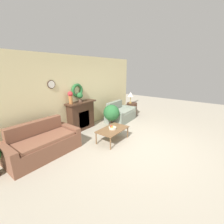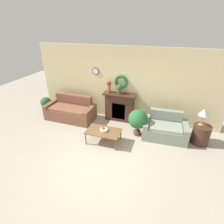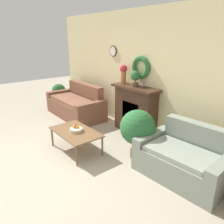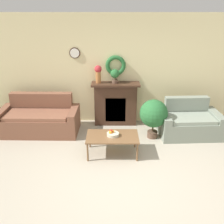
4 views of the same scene
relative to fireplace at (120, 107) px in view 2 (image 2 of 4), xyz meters
The scene contains 13 objects.
ground_plane 2.53m from the fireplace, 86.99° to the right, with size 16.00×16.00×0.00m, color #ADA38E.
wall_back 0.84m from the fireplace, 58.63° to the left, with size 6.80×0.16×2.70m.
fireplace is the anchor object (origin of this frame).
couch_left 1.90m from the fireplace, 165.34° to the right, with size 1.86×0.92×0.88m.
loveseat_right 1.84m from the fireplace, 20.25° to the right, with size 1.42×0.92×0.83m.
coffee_table 1.53m from the fireplace, 92.99° to the right, with size 1.04×0.63×0.41m.
fruit_bowl 1.51m from the fireplace, 92.96° to the right, with size 0.25×0.25×0.12m.
side_table_by_loveseat 2.86m from the fireplace, 12.63° to the right, with size 0.52×0.52×0.61m.
table_lamp 2.82m from the fireplace, 11.87° to the right, with size 0.29×0.29×0.54m.
vase_on_mantel_left 0.89m from the fireplace, behind, with size 0.18×0.18×0.43m.
potted_plant_on_mantel 0.74m from the fireplace, 141.39° to the right, with size 0.22×0.22×0.34m.
potted_plant_floor_by_couch 3.00m from the fireplace, behind, with size 0.43×0.43×0.72m.
potted_plant_floor_by_loveseat 1.16m from the fireplace, 43.16° to the right, with size 0.63×0.63×0.91m.
Camera 2 is at (1.44, -3.24, 3.38)m, focal length 28.00 mm.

